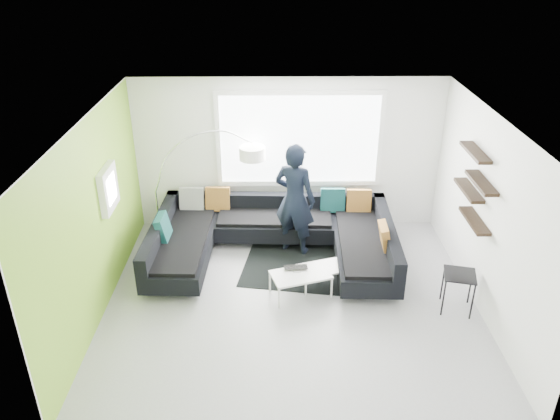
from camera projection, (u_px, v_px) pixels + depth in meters
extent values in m
plane|color=gray|center=(291.00, 301.00, 8.22)|extent=(5.50, 5.50, 0.00)
cube|color=white|center=(288.00, 154.00, 9.83)|extent=(5.50, 0.04, 2.80)
cube|color=white|center=(300.00, 337.00, 5.36)|extent=(5.50, 0.04, 2.80)
cube|color=white|center=(94.00, 220.00, 7.57)|extent=(0.04, 5.00, 2.80)
cube|color=white|center=(489.00, 218.00, 7.62)|extent=(0.04, 5.00, 2.80)
cube|color=silver|center=(293.00, 122.00, 6.96)|extent=(5.50, 5.00, 0.04)
cube|color=#7FB72D|center=(95.00, 220.00, 7.57)|extent=(0.01, 5.00, 2.80)
cube|color=white|center=(299.00, 139.00, 9.66)|extent=(2.96, 0.06, 1.68)
cube|color=white|center=(109.00, 189.00, 8.01)|extent=(0.12, 0.66, 0.66)
cube|color=black|center=(475.00, 187.00, 7.84)|extent=(0.20, 1.24, 0.95)
cube|color=black|center=(273.00, 250.00, 9.14)|extent=(4.05, 2.60, 0.42)
cube|color=black|center=(273.00, 231.00, 8.98)|extent=(4.05, 2.60, 0.31)
cube|color=brown|center=(273.00, 228.00, 8.95)|extent=(3.55, 0.34, 0.44)
cube|color=black|center=(307.00, 266.00, 9.07)|extent=(2.29, 1.82, 0.01)
cube|color=white|center=(311.00, 279.00, 8.41)|extent=(1.28, 0.97, 0.37)
cube|color=black|center=(457.00, 292.00, 7.92)|extent=(0.53, 0.53, 0.61)
imported|color=black|center=(295.00, 199.00, 9.12)|extent=(1.07, 1.01, 1.96)
imported|color=black|center=(296.00, 270.00, 8.29)|extent=(0.40, 0.29, 0.03)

